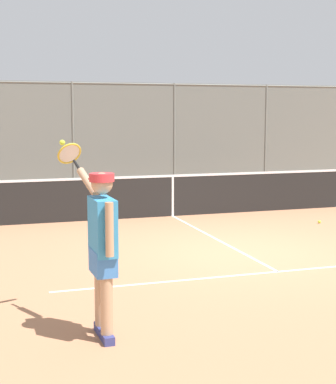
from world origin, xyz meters
The scene contains 7 objects.
ground_plane centered at (0.00, 0.00, 0.00)m, with size 60.00×60.00×0.00m, color #B27551.
court_line_markings centered at (0.00, 1.69, 0.00)m, with size 8.77×9.29×0.01m.
fence_backdrop centered at (0.00, -9.03, 1.53)m, with size 18.65×1.37×3.27m.
tennis_net centered at (0.00, -3.79, 0.49)m, with size 11.27×0.09×1.07m.
tennis_player centered at (3.03, 3.08, 1.05)m, with size 0.50×1.44×2.06m.
tennis_ball_mid_court centered at (1.80, -1.81, 0.03)m, with size 0.07×0.07×0.07m, color #CCDB33.
tennis_ball_near_net centered at (-2.75, -1.96, 0.03)m, with size 0.07×0.07×0.07m, color #CCDB33.
Camera 1 is at (4.21, 9.07, 2.37)m, focal length 55.49 mm.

